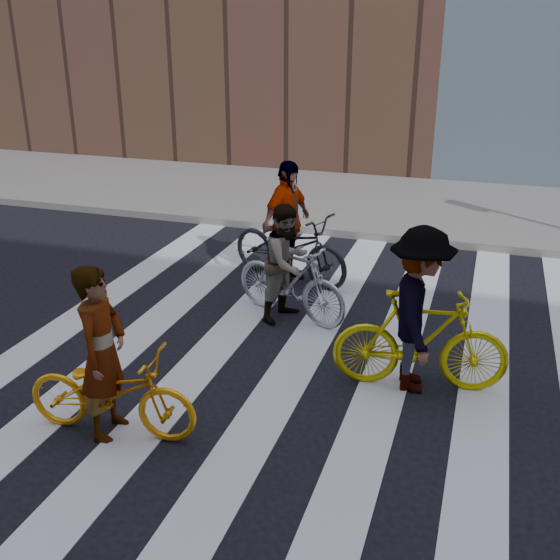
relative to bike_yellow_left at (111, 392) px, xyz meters
The scene contains 11 objects.
ground 2.76m from the bike_yellow_left, 46.04° to the left, with size 100.00×100.00×0.00m, color black.
sidewalk_far 9.66m from the bike_yellow_left, 78.70° to the left, with size 100.00×5.00×0.15m, color gray.
zebra_crosswalk 2.76m from the bike_yellow_left, 46.04° to the left, with size 8.25×10.00×0.01m.
bike_yellow_left is the anchor object (origin of this frame).
bike_silver_mid 3.32m from the bike_yellow_left, 74.83° to the left, with size 0.52×1.86×1.12m, color #AEAEB8.
bike_yellow_right 3.37m from the bike_yellow_left, 33.41° to the left, with size 0.55×1.94×1.17m, color #D7CB0B.
bike_dark_rear 4.60m from the bike_yellow_left, 84.63° to the left, with size 0.75×2.16×1.14m, color black.
rider_left 0.43m from the bike_yellow_left, behind, with size 0.66×0.43×1.80m, color slate.
rider_mid 3.33m from the bike_yellow_left, 75.67° to the left, with size 0.79×0.62×1.64m, color slate.
rider_right 3.36m from the bike_yellow_left, 33.89° to the left, with size 1.23×0.70×1.90m, color slate.
rider_rear 4.62m from the bike_yellow_left, 85.25° to the left, with size 1.13×0.47×1.93m, color slate.
Camera 1 is at (1.45, -6.79, 3.90)m, focal length 42.00 mm.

